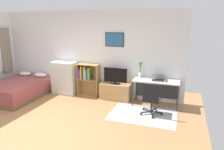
{
  "coord_description": "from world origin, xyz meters",
  "views": [
    {
      "loc": [
        2.95,
        -3.73,
        2.34
      ],
      "look_at": [
        1.15,
        1.5,
        0.95
      ],
      "focal_mm": 33.73,
      "sensor_mm": 36.0,
      "label": 1
    }
  ],
  "objects_px": {
    "tv_stand": "(115,91)",
    "office_chair": "(151,98)",
    "desk": "(156,84)",
    "computer_mouse": "(166,81)",
    "dresser": "(65,78)",
    "bed": "(18,89)",
    "laptop": "(158,78)",
    "bamboo_vase": "(140,70)",
    "bookshelf": "(87,77)",
    "wine_glass": "(140,75)",
    "television": "(115,76)"
  },
  "relations": [
    {
      "from": "bookshelf",
      "to": "television",
      "type": "distance_m",
      "value": 1.0
    },
    {
      "from": "dresser",
      "to": "desk",
      "type": "xyz_separation_m",
      "value": [
        3.02,
        0.01,
        0.06
      ]
    },
    {
      "from": "tv_stand",
      "to": "computer_mouse",
      "type": "relative_size",
      "value": 9.13
    },
    {
      "from": "bed",
      "to": "tv_stand",
      "type": "distance_m",
      "value": 3.12
    },
    {
      "from": "bookshelf",
      "to": "tv_stand",
      "type": "relative_size",
      "value": 1.1
    },
    {
      "from": "bed",
      "to": "laptop",
      "type": "relative_size",
      "value": 5.2
    },
    {
      "from": "bookshelf",
      "to": "office_chair",
      "type": "bearing_deg",
      "value": -21.34
    },
    {
      "from": "bed",
      "to": "office_chair",
      "type": "distance_m",
      "value": 4.24
    },
    {
      "from": "tv_stand",
      "to": "office_chair",
      "type": "bearing_deg",
      "value": -33.8
    },
    {
      "from": "laptop",
      "to": "computer_mouse",
      "type": "relative_size",
      "value": 3.78
    },
    {
      "from": "wine_glass",
      "to": "television",
      "type": "bearing_deg",
      "value": 171.03
    },
    {
      "from": "bookshelf",
      "to": "tv_stand",
      "type": "height_order",
      "value": "bookshelf"
    },
    {
      "from": "laptop",
      "to": "computer_mouse",
      "type": "xyz_separation_m",
      "value": [
        0.24,
        -0.14,
        -0.04
      ]
    },
    {
      "from": "desk",
      "to": "office_chair",
      "type": "relative_size",
      "value": 1.51
    },
    {
      "from": "desk",
      "to": "laptop",
      "type": "distance_m",
      "value": 0.2
    },
    {
      "from": "laptop",
      "to": "bamboo_vase",
      "type": "xyz_separation_m",
      "value": [
        -0.55,
        0.09,
        0.17
      ]
    },
    {
      "from": "bookshelf",
      "to": "tv_stand",
      "type": "xyz_separation_m",
      "value": [
        0.99,
        -0.05,
        -0.38
      ]
    },
    {
      "from": "bookshelf",
      "to": "desk",
      "type": "bearing_deg",
      "value": -1.27
    },
    {
      "from": "desk",
      "to": "bamboo_vase",
      "type": "xyz_separation_m",
      "value": [
        -0.5,
        0.09,
        0.37
      ]
    },
    {
      "from": "television",
      "to": "laptop",
      "type": "xyz_separation_m",
      "value": [
        1.29,
        0.02,
        0.05
      ]
    },
    {
      "from": "tv_stand",
      "to": "desk",
      "type": "xyz_separation_m",
      "value": [
        1.24,
        -0.0,
        0.35
      ]
    },
    {
      "from": "bed",
      "to": "dresser",
      "type": "distance_m",
      "value": 1.49
    },
    {
      "from": "desk",
      "to": "tv_stand",
      "type": "bearing_deg",
      "value": 179.93
    },
    {
      "from": "computer_mouse",
      "to": "tv_stand",
      "type": "bearing_deg",
      "value": 174.91
    },
    {
      "from": "bed",
      "to": "dresser",
      "type": "bearing_deg",
      "value": 31.56
    },
    {
      "from": "bamboo_vase",
      "to": "computer_mouse",
      "type": "bearing_deg",
      "value": -16.21
    },
    {
      "from": "office_chair",
      "to": "bamboo_vase",
      "type": "relative_size",
      "value": 1.8
    },
    {
      "from": "desk",
      "to": "computer_mouse",
      "type": "height_order",
      "value": "computer_mouse"
    },
    {
      "from": "bookshelf",
      "to": "dresser",
      "type": "bearing_deg",
      "value": -175.43
    },
    {
      "from": "bamboo_vase",
      "to": "office_chair",
      "type": "bearing_deg",
      "value": -62.0
    },
    {
      "from": "dresser",
      "to": "bookshelf",
      "type": "distance_m",
      "value": 0.8
    },
    {
      "from": "television",
      "to": "desk",
      "type": "bearing_deg",
      "value": 0.95
    },
    {
      "from": "laptop",
      "to": "bamboo_vase",
      "type": "relative_size",
      "value": 0.82
    },
    {
      "from": "television",
      "to": "computer_mouse",
      "type": "height_order",
      "value": "television"
    },
    {
      "from": "dresser",
      "to": "laptop",
      "type": "distance_m",
      "value": 3.08
    },
    {
      "from": "television",
      "to": "desk",
      "type": "height_order",
      "value": "television"
    },
    {
      "from": "computer_mouse",
      "to": "wine_glass",
      "type": "xyz_separation_m",
      "value": [
        -0.73,
        -0.01,
        0.12
      ]
    },
    {
      "from": "office_chair",
      "to": "television",
      "type": "bearing_deg",
      "value": 146.99
    },
    {
      "from": "television",
      "to": "office_chair",
      "type": "relative_size",
      "value": 0.85
    },
    {
      "from": "television",
      "to": "wine_glass",
      "type": "relative_size",
      "value": 4.08
    },
    {
      "from": "bed",
      "to": "office_chair",
      "type": "height_order",
      "value": "office_chair"
    },
    {
      "from": "dresser",
      "to": "desk",
      "type": "bearing_deg",
      "value": 0.25
    },
    {
      "from": "television",
      "to": "bookshelf",
      "type": "bearing_deg",
      "value": 175.96
    },
    {
      "from": "wine_glass",
      "to": "laptop",
      "type": "bearing_deg",
      "value": 16.83
    },
    {
      "from": "tv_stand",
      "to": "computer_mouse",
      "type": "bearing_deg",
      "value": -5.09
    },
    {
      "from": "tv_stand",
      "to": "bookshelf",
      "type": "bearing_deg",
      "value": 177.23
    },
    {
      "from": "desk",
      "to": "computer_mouse",
      "type": "xyz_separation_m",
      "value": [
        0.29,
        -0.13,
        0.16
      ]
    },
    {
      "from": "television",
      "to": "bamboo_vase",
      "type": "height_order",
      "value": "bamboo_vase"
    },
    {
      "from": "tv_stand",
      "to": "wine_glass",
      "type": "bearing_deg",
      "value": -10.53
    },
    {
      "from": "dresser",
      "to": "bamboo_vase",
      "type": "relative_size",
      "value": 2.25
    }
  ]
}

